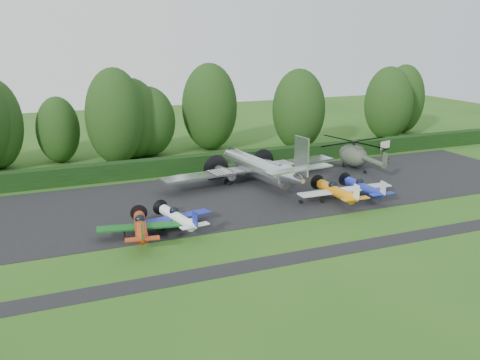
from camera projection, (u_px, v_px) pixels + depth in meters
name	position (u px, v px, depth m)	size (l,w,h in m)	color
ground	(284.00, 228.00, 45.79)	(160.00, 160.00, 0.00)	#295919
apron	(239.00, 196.00, 54.68)	(70.00, 18.00, 0.01)	black
taxiway_verge	(320.00, 253.00, 40.46)	(70.00, 2.00, 0.00)	black
hedgerow	(204.00, 171.00, 64.45)	(90.00, 1.60, 2.00)	black
transport_plane	(258.00, 168.00, 58.13)	(21.38, 16.39, 6.85)	silver
light_plane_red	(140.00, 227.00, 42.88)	(6.91, 7.27, 2.66)	#AA300F
light_plane_white	(177.00, 217.00, 45.21)	(6.57, 6.91, 2.52)	white
light_plane_orange	(336.00, 191.00, 52.25)	(7.24, 7.61, 2.78)	orange
light_plane_blue	(363.00, 187.00, 53.79)	(6.77, 7.12, 2.60)	#19299B
helicopter	(354.00, 154.00, 65.11)	(10.60, 12.41, 3.41)	#353F31
sign_board	(388.00, 145.00, 73.09)	(3.28, 0.12, 1.84)	#3F3326
tree_1	(388.00, 103.00, 81.76)	(7.32, 7.32, 11.19)	black
tree_3	(299.00, 110.00, 74.56)	(7.37, 7.37, 11.35)	black
tree_4	(210.00, 107.00, 74.58)	(7.74, 7.74, 12.12)	black
tree_6	(115.00, 116.00, 66.43)	(7.32, 7.32, 12.06)	black
tree_7	(404.00, 99.00, 87.44)	(6.58, 6.58, 11.14)	black
tree_8	(148.00, 122.00, 70.98)	(7.37, 7.37, 9.35)	black
tree_9	(58.00, 130.00, 67.45)	(5.37, 5.37, 8.45)	black
tree_10	(132.00, 119.00, 69.57)	(7.40, 7.40, 10.53)	black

